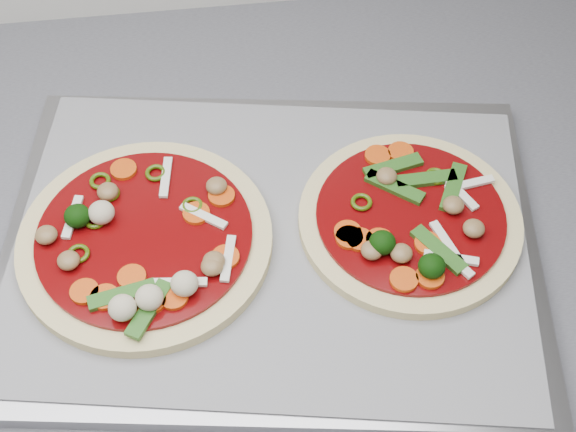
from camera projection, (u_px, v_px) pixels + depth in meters
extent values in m
cube|color=gray|center=(271.00, 244.00, 0.75)|extent=(0.54, 0.43, 0.02)
cube|color=gray|center=(271.00, 239.00, 0.74)|extent=(0.52, 0.42, 0.00)
cylinder|color=beige|center=(145.00, 241.00, 0.73)|extent=(0.28, 0.28, 0.01)
cylinder|color=maroon|center=(144.00, 235.00, 0.72)|extent=(0.23, 0.23, 0.00)
cylinder|color=orange|center=(222.00, 196.00, 0.74)|extent=(0.03, 0.03, 0.00)
torus|color=#36510A|center=(100.00, 181.00, 0.75)|extent=(0.03, 0.03, 0.00)
cylinder|color=orange|center=(152.00, 301.00, 0.68)|extent=(0.04, 0.04, 0.00)
torus|color=#36510A|center=(156.00, 173.00, 0.76)|extent=(0.02, 0.02, 0.00)
cylinder|color=orange|center=(105.00, 297.00, 0.68)|extent=(0.03, 0.03, 0.00)
cube|color=white|center=(166.00, 177.00, 0.76)|extent=(0.01, 0.05, 0.00)
cylinder|color=orange|center=(132.00, 277.00, 0.69)|extent=(0.03, 0.03, 0.00)
cylinder|color=orange|center=(225.00, 257.00, 0.70)|extent=(0.04, 0.04, 0.00)
torus|color=#36510A|center=(95.00, 220.00, 0.73)|extent=(0.02, 0.02, 0.00)
torus|color=#36510A|center=(109.00, 193.00, 0.74)|extent=(0.03, 0.03, 0.00)
ellipsoid|color=olive|center=(46.00, 235.00, 0.71)|extent=(0.03, 0.03, 0.01)
cylinder|color=orange|center=(174.00, 297.00, 0.68)|extent=(0.03, 0.03, 0.00)
ellipsoid|color=beige|center=(184.00, 284.00, 0.68)|extent=(0.03, 0.03, 0.02)
ellipsoid|color=olive|center=(69.00, 260.00, 0.69)|extent=(0.03, 0.03, 0.01)
ellipsoid|color=beige|center=(101.00, 213.00, 0.72)|extent=(0.03, 0.03, 0.02)
cylinder|color=orange|center=(147.00, 300.00, 0.68)|extent=(0.04, 0.04, 0.00)
ellipsoid|color=olive|center=(108.00, 191.00, 0.74)|extent=(0.03, 0.03, 0.01)
cube|color=white|center=(73.00, 217.00, 0.73)|extent=(0.02, 0.05, 0.00)
torus|color=#36510A|center=(78.00, 254.00, 0.70)|extent=(0.02, 0.02, 0.00)
cube|color=#2B621E|center=(149.00, 309.00, 0.67)|extent=(0.04, 0.06, 0.00)
cylinder|color=orange|center=(84.00, 292.00, 0.68)|extent=(0.03, 0.03, 0.00)
cylinder|color=orange|center=(196.00, 213.00, 0.73)|extent=(0.03, 0.03, 0.00)
ellipsoid|color=beige|center=(122.00, 308.00, 0.66)|extent=(0.03, 0.03, 0.02)
cylinder|color=orange|center=(124.00, 169.00, 0.76)|extent=(0.04, 0.04, 0.00)
cube|color=white|center=(228.00, 258.00, 0.70)|extent=(0.02, 0.05, 0.00)
cylinder|color=orange|center=(124.00, 308.00, 0.67)|extent=(0.03, 0.03, 0.00)
cube|color=white|center=(179.00, 283.00, 0.69)|extent=(0.05, 0.01, 0.00)
cube|color=white|center=(203.00, 216.00, 0.73)|extent=(0.04, 0.04, 0.00)
ellipsoid|color=beige|center=(149.00, 298.00, 0.67)|extent=(0.03, 0.03, 0.02)
ellipsoid|color=olive|center=(212.00, 266.00, 0.69)|extent=(0.02, 0.02, 0.01)
ellipsoid|color=olive|center=(214.00, 261.00, 0.69)|extent=(0.03, 0.03, 0.01)
ellipsoid|color=olive|center=(216.00, 186.00, 0.74)|extent=(0.02, 0.02, 0.01)
ellipsoid|color=black|center=(77.00, 216.00, 0.72)|extent=(0.03, 0.03, 0.02)
torus|color=#36510A|center=(192.00, 206.00, 0.74)|extent=(0.02, 0.02, 0.00)
cube|color=#2B621E|center=(122.00, 295.00, 0.68)|extent=(0.06, 0.03, 0.00)
cylinder|color=beige|center=(410.00, 220.00, 0.74)|extent=(0.26, 0.26, 0.01)
cylinder|color=maroon|center=(411.00, 215.00, 0.74)|extent=(0.22, 0.22, 0.00)
cylinder|color=orange|center=(404.00, 279.00, 0.69)|extent=(0.03, 0.03, 0.00)
ellipsoid|color=black|center=(432.00, 266.00, 0.69)|extent=(0.03, 0.03, 0.02)
cube|color=#2B621E|center=(453.00, 187.00, 0.75)|extent=(0.04, 0.06, 0.00)
cylinder|color=orange|center=(348.00, 232.00, 0.72)|extent=(0.03, 0.03, 0.00)
ellipsoid|color=olive|center=(387.00, 176.00, 0.75)|extent=(0.03, 0.03, 0.01)
cube|color=#2B621E|center=(395.00, 187.00, 0.75)|extent=(0.05, 0.05, 0.00)
ellipsoid|color=olive|center=(372.00, 250.00, 0.70)|extent=(0.02, 0.02, 0.01)
torus|color=#36510A|center=(435.00, 176.00, 0.76)|extent=(0.03, 0.03, 0.00)
cube|color=white|center=(459.00, 192.00, 0.75)|extent=(0.03, 0.05, 0.00)
ellipsoid|color=olive|center=(453.00, 205.00, 0.73)|extent=(0.03, 0.03, 0.01)
cylinder|color=orange|center=(378.00, 155.00, 0.78)|extent=(0.04, 0.04, 0.00)
ellipsoid|color=black|center=(382.00, 243.00, 0.70)|extent=(0.03, 0.03, 0.02)
cylinder|color=orange|center=(428.00, 244.00, 0.71)|extent=(0.03, 0.03, 0.00)
cube|color=white|center=(452.00, 259.00, 0.70)|extent=(0.03, 0.05, 0.00)
cube|color=#2B621E|center=(439.00, 250.00, 0.71)|extent=(0.04, 0.06, 0.00)
cube|color=white|center=(446.00, 242.00, 0.71)|extent=(0.02, 0.05, 0.00)
cube|color=white|center=(451.00, 258.00, 0.70)|extent=(0.05, 0.02, 0.00)
cylinder|color=orange|center=(401.00, 152.00, 0.78)|extent=(0.03, 0.03, 0.00)
ellipsoid|color=olive|center=(401.00, 253.00, 0.70)|extent=(0.03, 0.03, 0.01)
cube|color=#2B621E|center=(393.00, 167.00, 0.77)|extent=(0.06, 0.03, 0.00)
ellipsoid|color=olive|center=(474.00, 228.00, 0.72)|extent=(0.03, 0.03, 0.01)
cylinder|color=orange|center=(379.00, 240.00, 0.72)|extent=(0.04, 0.04, 0.00)
cube|color=#2B621E|center=(426.00, 179.00, 0.76)|extent=(0.06, 0.02, 0.00)
cube|color=white|center=(470.00, 184.00, 0.75)|extent=(0.05, 0.02, 0.00)
cylinder|color=orange|center=(430.00, 277.00, 0.69)|extent=(0.04, 0.04, 0.00)
torus|color=#36510A|center=(361.00, 202.00, 0.74)|extent=(0.03, 0.03, 0.00)
cylinder|color=orange|center=(349.00, 238.00, 0.72)|extent=(0.03, 0.03, 0.00)
cylinder|color=orange|center=(360.00, 240.00, 0.72)|extent=(0.03, 0.03, 0.00)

